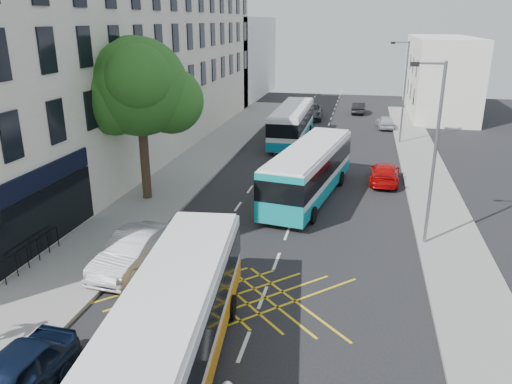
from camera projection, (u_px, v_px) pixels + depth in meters
The scene contains 18 objects.
pavement_left at pixel (148, 198), 28.41m from camera, with size 5.00×70.00×0.15m, color gray.
pavement_right at pixel (443, 221), 25.24m from camera, with size 3.00×70.00×0.15m, color gray.
terrace_main at pixel (124, 63), 36.07m from camera, with size 8.30×45.00×13.50m.
terrace_far at pixel (232, 58), 64.83m from camera, with size 8.00×20.00×10.00m, color silver.
building_right at pixel (440, 75), 53.74m from camera, with size 6.00×18.00×8.00m, color silver.
street_tree at pixel (139, 88), 26.34m from camera, with size 6.30×5.70×8.80m.
lamp_near at pixel (433, 146), 21.23m from camera, with size 1.45×0.15×8.00m.
lamp_far at pixel (403, 87), 39.71m from camera, with size 1.45×0.15×8.00m.
railings at pixel (16, 263), 19.47m from camera, with size 0.08×5.60×1.14m, color black, non-canonical shape.
bus_near at pixel (174, 326), 14.05m from camera, with size 3.61×10.75×2.96m.
bus_mid at pixel (309, 171), 28.22m from camera, with size 4.20×11.02×3.02m.
bus_far at pixel (292, 123), 41.46m from camera, with size 2.66×10.54×2.96m.
parked_car_blue at pixel (9, 383), 13.03m from camera, with size 1.76×4.38×1.49m, color #0C1732.
parked_car_silver at pixel (134, 251), 20.36m from camera, with size 1.67×4.78×1.58m, color #B0B1B8.
red_hatchback at pixel (385, 173), 31.22m from camera, with size 1.77×4.35×1.26m, color #C20808.
distant_car_grey at pixel (310, 111), 51.39m from camera, with size 2.48×5.37×1.49m, color #414449.
distant_car_silver at pixel (385, 122), 46.85m from camera, with size 1.44×3.57×1.22m, color #B5B6BD.
distant_car_dark at pixel (359, 108), 54.29m from camera, with size 1.31×3.76×1.24m, color black.
Camera 1 is at (3.14, -9.83, 9.73)m, focal length 35.00 mm.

